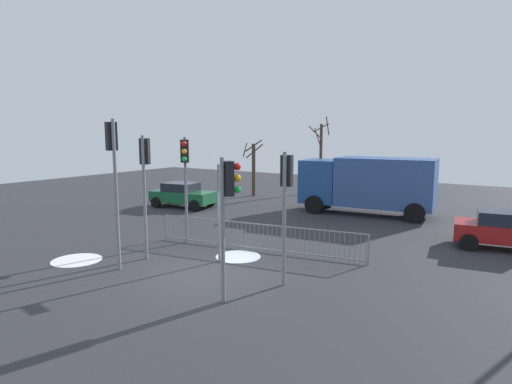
# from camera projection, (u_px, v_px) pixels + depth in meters

# --- Properties ---
(ground_plane) EXTENTS (60.00, 60.00, 0.00)m
(ground_plane) POSITION_uv_depth(u_px,v_px,m) (204.00, 275.00, 13.37)
(ground_plane) COLOR #2D2D33
(traffic_light_foreground_left) EXTENTS (0.45, 0.48, 4.27)m
(traffic_light_foreground_left) POSITION_uv_depth(u_px,v_px,m) (185.00, 166.00, 16.71)
(traffic_light_foreground_left) COLOR slate
(traffic_light_foreground_left) RESTS_ON ground
(traffic_light_mid_right) EXTENTS (0.39, 0.53, 4.35)m
(traffic_light_mid_right) POSITION_uv_depth(u_px,v_px,m) (145.00, 169.00, 14.77)
(traffic_light_mid_right) COLOR slate
(traffic_light_mid_right) RESTS_ON ground
(traffic_light_foreground_right) EXTENTS (0.34, 0.57, 3.91)m
(traffic_light_foreground_right) POSITION_uv_depth(u_px,v_px,m) (286.00, 188.00, 12.19)
(traffic_light_foreground_right) COLOR slate
(traffic_light_foreground_right) RESTS_ON ground
(traffic_light_rear_left) EXTENTS (0.55, 0.37, 4.88)m
(traffic_light_rear_left) POSITION_uv_depth(u_px,v_px,m) (113.00, 160.00, 13.51)
(traffic_light_rear_left) COLOR slate
(traffic_light_rear_left) RESTS_ON ground
(traffic_light_rear_right) EXTENTS (0.43, 0.51, 3.83)m
(traffic_light_rear_right) POSITION_uv_depth(u_px,v_px,m) (228.00, 197.00, 10.93)
(traffic_light_rear_right) COLOR slate
(traffic_light_rear_right) RESTS_ON ground
(direction_sign_post) EXTENTS (0.78, 0.17, 3.38)m
(direction_sign_post) POSITION_uv_depth(u_px,v_px,m) (220.00, 208.00, 14.44)
(direction_sign_post) COLOR slate
(direction_sign_post) RESTS_ON ground
(pedestrian_guard_railing) EXTENTS (8.23, 1.32, 1.07)m
(pedestrian_guard_railing) POSITION_uv_depth(u_px,v_px,m) (257.00, 237.00, 15.93)
(pedestrian_guard_railing) COLOR slate
(pedestrian_guard_railing) RESTS_ON ground
(car_green_mid) EXTENTS (3.99, 2.34, 1.47)m
(car_green_mid) POSITION_uv_depth(u_px,v_px,m) (183.00, 194.00, 25.29)
(car_green_mid) COLOR #195933
(car_green_mid) RESTS_ON ground
(car_red_trailing) EXTENTS (3.98, 2.32, 1.47)m
(car_red_trailing) POSITION_uv_depth(u_px,v_px,m) (508.00, 230.00, 16.17)
(car_red_trailing) COLOR maroon
(car_red_trailing) RESTS_ON ground
(delivery_truck) EXTENTS (7.22, 3.21, 3.10)m
(delivery_truck) POSITION_uv_depth(u_px,v_px,m) (368.00, 183.00, 22.97)
(delivery_truck) COLOR #33518C
(delivery_truck) RESTS_ON ground
(bare_tree_left) EXTENTS (1.16, 1.69, 3.94)m
(bare_tree_left) POSITION_uv_depth(u_px,v_px,m) (253.00, 167.00, 29.73)
(bare_tree_left) COLOR #473828
(bare_tree_left) RESTS_ON ground
(bare_tree_centre) EXTENTS (1.40, 1.66, 5.57)m
(bare_tree_centre) POSITION_uv_depth(u_px,v_px,m) (321.00, 155.00, 31.42)
(bare_tree_centre) COLOR #473828
(bare_tree_centre) RESTS_ON ground
(snow_patch_kerb) EXTENTS (1.62, 1.62, 0.01)m
(snow_patch_kerb) POSITION_uv_depth(u_px,v_px,m) (238.00, 257.00, 15.28)
(snow_patch_kerb) COLOR white
(snow_patch_kerb) RESTS_ON ground
(snow_patch_island) EXTENTS (1.70, 1.70, 0.01)m
(snow_patch_island) POSITION_uv_depth(u_px,v_px,m) (77.00, 260.00, 14.85)
(snow_patch_island) COLOR white
(snow_patch_island) RESTS_ON ground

